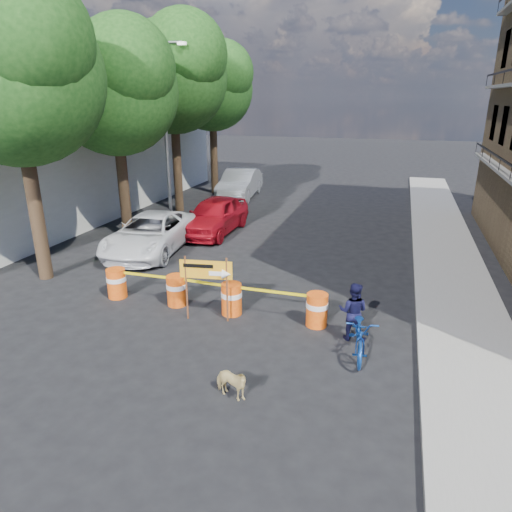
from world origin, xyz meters
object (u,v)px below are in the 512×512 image
Objects in this scene: detour_sign at (213,275)px; barrel_far_right at (317,309)px; suv_white at (151,234)px; barrel_mid_right at (232,298)px; bicycle at (362,315)px; dog at (231,383)px; sedan_red at (215,215)px; barrel_far_left at (117,283)px; sedan_silver at (240,184)px; barrel_mid_left at (177,290)px; pedestrian at (353,312)px.

barrel_far_right is at bearing 2.01° from detour_sign.
suv_white is at bearing 150.05° from barrel_far_right.
bicycle reaches higher than barrel_mid_right.
detour_sign is 2.22× the size of dog.
detour_sign reaches higher than sedan_red.
sedan_silver is (-1.19, 14.73, 0.37)m from barrel_far_left.
sedan_red reaches higher than barrel_mid_left.
barrel_mid_right is 1.05m from detour_sign.
barrel_mid_left is at bearing -75.46° from sedan_red.
sedan_red is (-3.49, 7.36, 0.33)m from barrel_mid_right.
suv_white is 10.56m from sedan_silver.
suv_white reaches higher than dog.
barrel_mid_right is 1.10× the size of dog.
pedestrian is 0.74× the size of bicycle.
sedan_silver is (-6.17, 18.33, 0.50)m from dog.
sedan_silver reaches higher than dog.
barrel_far_left is at bearing -80.03° from suv_white.
barrel_mid_right is 0.19× the size of sedan_red.
barrel_far_left is 0.17× the size of suv_white.
bicycle is at bearing -17.18° from detour_sign.
bicycle reaches higher than barrel_far_right.
pedestrian is (7.03, -0.46, 0.28)m from barrel_far_left.
barrel_far_left is 3.69m from barrel_mid_right.
barrel_far_left is at bearing 179.84° from barrel_far_right.
barrel_far_right is 0.45× the size of bicycle.
dog is at bearing -57.51° from suv_white.
detour_sign reaches higher than pedestrian.
barrel_far_right is at bearing -50.45° from sedan_red.
sedan_red is 7.54m from sedan_silver.
bicycle is at bearing -67.18° from sedan_silver.
suv_white is (-8.47, 5.27, -0.28)m from bicycle.
barrel_mid_left is 4.10m from barrel_far_right.
barrel_far_left is at bearing 161.43° from detour_sign.
barrel_far_left is at bearing 68.96° from dog.
barrel_far_left is 6.07m from barrel_far_right.
bicycle is (5.31, -1.15, 0.54)m from barrel_mid_left.
barrel_mid_right is 0.50× the size of detour_sign.
sedan_red is (1.39, 3.15, 0.07)m from suv_white.
bicycle is at bearing -12.18° from barrel_mid_left.
barrel_mid_left and barrel_mid_right have the same top height.
barrel_mid_right is at bearing -77.03° from sedan_silver.
barrel_far_right is 1.71m from bicycle.
sedan_red is at bearing 38.48° from dog.
sedan_silver reaches higher than barrel_far_left.
barrel_mid_left is 1.75m from detour_sign.
dog is (-2.29, -2.50, -0.66)m from bicycle.
barrel_far_left is 3.52m from detour_sign.
barrel_far_right is (6.07, -0.02, 0.00)m from barrel_far_left.
sedan_silver is (-3.16, 14.68, 0.37)m from barrel_mid_left.
pedestrian is 3.78m from dog.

